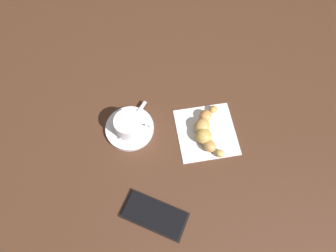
{
  "coord_description": "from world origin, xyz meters",
  "views": [
    {
      "loc": [
        0.01,
        0.32,
        0.7
      ],
      "look_at": [
        0.0,
        0.0,
        0.03
      ],
      "focal_mm": 31.35,
      "sensor_mm": 36.0,
      "label": 1
    }
  ],
  "objects_px": {
    "saucer": "(130,128)",
    "teaspoon": "(129,126)",
    "napkin": "(206,132)",
    "sugar_packet": "(124,117)",
    "cell_phone": "(154,215)",
    "croissant": "(205,130)",
    "espresso_cup": "(129,124)"
  },
  "relations": [
    {
      "from": "sugar_packet",
      "to": "saucer",
      "type": "bearing_deg",
      "value": 108.44
    },
    {
      "from": "napkin",
      "to": "croissant",
      "type": "distance_m",
      "value": 0.02
    },
    {
      "from": "teaspoon",
      "to": "napkin",
      "type": "relative_size",
      "value": 0.77
    },
    {
      "from": "saucer",
      "to": "espresso_cup",
      "type": "xyz_separation_m",
      "value": [
        -0.0,
        0.0,
        0.03
      ]
    },
    {
      "from": "sugar_packet",
      "to": "cell_phone",
      "type": "xyz_separation_m",
      "value": [
        -0.08,
        0.25,
        -0.01
      ]
    },
    {
      "from": "napkin",
      "to": "croissant",
      "type": "height_order",
      "value": "croissant"
    },
    {
      "from": "saucer",
      "to": "espresso_cup",
      "type": "distance_m",
      "value": 0.03
    },
    {
      "from": "croissant",
      "to": "saucer",
      "type": "bearing_deg",
      "value": -4.95
    },
    {
      "from": "saucer",
      "to": "croissant",
      "type": "relative_size",
      "value": 0.82
    },
    {
      "from": "sugar_packet",
      "to": "croissant",
      "type": "distance_m",
      "value": 0.22
    },
    {
      "from": "teaspoon",
      "to": "napkin",
      "type": "height_order",
      "value": "teaspoon"
    },
    {
      "from": "saucer",
      "to": "sugar_packet",
      "type": "distance_m",
      "value": 0.03
    },
    {
      "from": "napkin",
      "to": "teaspoon",
      "type": "bearing_deg",
      "value": -4.31
    },
    {
      "from": "saucer",
      "to": "teaspoon",
      "type": "distance_m",
      "value": 0.01
    },
    {
      "from": "saucer",
      "to": "cell_phone",
      "type": "distance_m",
      "value": 0.23
    },
    {
      "from": "teaspoon",
      "to": "cell_phone",
      "type": "height_order",
      "value": "teaspoon"
    },
    {
      "from": "saucer",
      "to": "napkin",
      "type": "xyz_separation_m",
      "value": [
        -0.2,
        0.01,
        -0.0
      ]
    },
    {
      "from": "saucer",
      "to": "teaspoon",
      "type": "xyz_separation_m",
      "value": [
        0.0,
        -0.0,
        0.01
      ]
    },
    {
      "from": "saucer",
      "to": "espresso_cup",
      "type": "height_order",
      "value": "espresso_cup"
    },
    {
      "from": "napkin",
      "to": "cell_phone",
      "type": "relative_size",
      "value": 0.93
    },
    {
      "from": "teaspoon",
      "to": "croissant",
      "type": "distance_m",
      "value": 0.2
    },
    {
      "from": "napkin",
      "to": "croissant",
      "type": "bearing_deg",
      "value": 29.2
    },
    {
      "from": "saucer",
      "to": "napkin",
      "type": "relative_size",
      "value": 0.82
    },
    {
      "from": "sugar_packet",
      "to": "croissant",
      "type": "bearing_deg",
      "value": 157.16
    },
    {
      "from": "saucer",
      "to": "espresso_cup",
      "type": "bearing_deg",
      "value": 126.9
    },
    {
      "from": "saucer",
      "to": "sugar_packet",
      "type": "bearing_deg",
      "value": -60.82
    },
    {
      "from": "saucer",
      "to": "cell_phone",
      "type": "bearing_deg",
      "value": 105.8
    },
    {
      "from": "saucer",
      "to": "croissant",
      "type": "bearing_deg",
      "value": 175.05
    },
    {
      "from": "croissant",
      "to": "cell_phone",
      "type": "relative_size",
      "value": 0.93
    },
    {
      "from": "napkin",
      "to": "sugar_packet",
      "type": "bearing_deg",
      "value": -11.15
    },
    {
      "from": "saucer",
      "to": "teaspoon",
      "type": "bearing_deg",
      "value": -23.93
    },
    {
      "from": "saucer",
      "to": "croissant",
      "type": "xyz_separation_m",
      "value": [
        -0.2,
        0.02,
        0.01
      ]
    }
  ]
}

